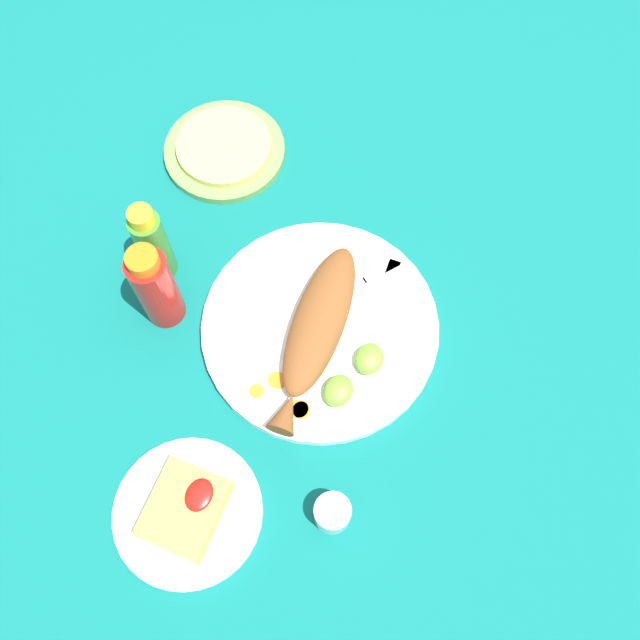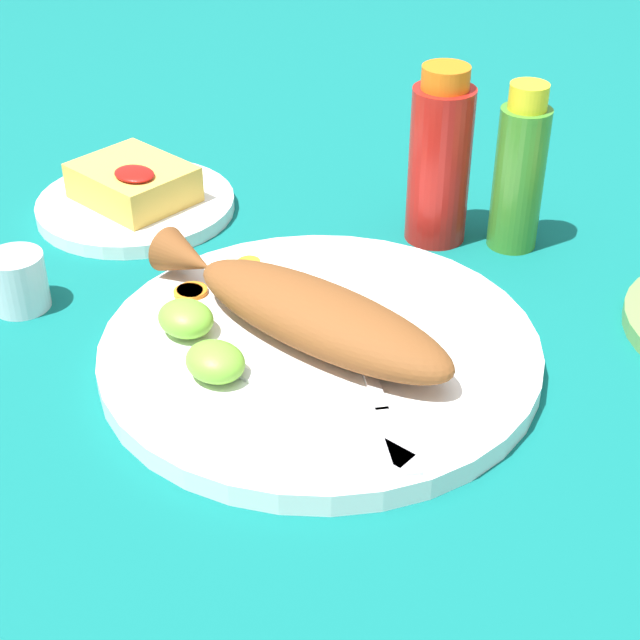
{
  "view_description": "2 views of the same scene",
  "coord_description": "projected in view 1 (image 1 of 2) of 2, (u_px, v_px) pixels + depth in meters",
  "views": [
    {
      "loc": [
        -0.37,
        -0.15,
        0.97
      ],
      "look_at": [
        0.0,
        0.0,
        0.04
      ],
      "focal_mm": 40.0,
      "sensor_mm": 36.0,
      "label": 1
    },
    {
      "loc": [
        0.42,
        -0.46,
        0.45
      ],
      "look_at": [
        0.0,
        0.0,
        0.04
      ],
      "focal_mm": 55.0,
      "sensor_mm": 36.0,
      "label": 2
    }
  ],
  "objects": [
    {
      "name": "tortilla_plate",
      "position": [
        225.0,
        151.0,
        1.16
      ],
      "size": [
        0.2,
        0.2,
        0.01
      ],
      "primitive_type": "cylinder",
      "color": "#6B9E4C",
      "rests_on": "ground_plane"
    },
    {
      "name": "carrot_slice_far",
      "position": [
        301.0,
        410.0,
        0.98
      ],
      "size": [
        0.02,
        0.02,
        0.0
      ],
      "primitive_type": "cylinder",
      "color": "orange",
      "rests_on": "main_plate"
    },
    {
      "name": "hot_sauce_bottle_red",
      "position": [
        155.0,
        287.0,
        0.99
      ],
      "size": [
        0.06,
        0.06,
        0.17
      ],
      "color": "#B21914",
      "rests_on": "ground_plane"
    },
    {
      "name": "lime_wedge_side",
      "position": [
        369.0,
        359.0,
        1.0
      ],
      "size": [
        0.05,
        0.04,
        0.03
      ],
      "primitive_type": "ellipsoid",
      "color": "#6BB233",
      "rests_on": "main_plate"
    },
    {
      "name": "tortilla_stack",
      "position": [
        224.0,
        146.0,
        1.15
      ],
      "size": [
        0.15,
        0.15,
        0.01
      ],
      "primitive_type": "cylinder",
      "color": "#E0C666",
      "rests_on": "tortilla_plate"
    },
    {
      "name": "ground_plane",
      "position": [
        320.0,
        330.0,
        1.05
      ],
      "size": [
        4.0,
        4.0,
        0.0
      ],
      "primitive_type": "plane",
      "color": "#0C605B"
    },
    {
      "name": "fried_fish",
      "position": [
        317.0,
        328.0,
        1.0
      ],
      "size": [
        0.29,
        0.09,
        0.04
      ],
      "rotation": [
        0.0,
        0.0,
        0.06
      ],
      "color": "brown",
      "rests_on": "main_plate"
    },
    {
      "name": "fries_pile",
      "position": [
        185.0,
        509.0,
        0.91
      ],
      "size": [
        0.11,
        0.09,
        0.04
      ],
      "color": "gold",
      "rests_on": "side_plate_fries"
    },
    {
      "name": "fork_far",
      "position": [
        379.0,
        306.0,
        1.04
      ],
      "size": [
        0.19,
        0.02,
        0.0
      ],
      "rotation": [
        0.0,
        0.0,
        6.32
      ],
      "color": "silver",
      "rests_on": "main_plate"
    },
    {
      "name": "side_plate_fries",
      "position": [
        188.0,
        512.0,
        0.94
      ],
      "size": [
        0.2,
        0.2,
        0.01
      ],
      "primitive_type": "cylinder",
      "color": "white",
      "rests_on": "ground_plane"
    },
    {
      "name": "lime_wedge_main",
      "position": [
        338.0,
        391.0,
        0.98
      ],
      "size": [
        0.05,
        0.04,
        0.03
      ],
      "primitive_type": "ellipsoid",
      "color": "#6BB233",
      "rests_on": "main_plate"
    },
    {
      "name": "salt_cup",
      "position": [
        332.0,
        514.0,
        0.92
      ],
      "size": [
        0.05,
        0.05,
        0.05
      ],
      "color": "silver",
      "rests_on": "ground_plane"
    },
    {
      "name": "carrot_slice_mid",
      "position": [
        257.0,
        391.0,
        0.99
      ],
      "size": [
        0.02,
        0.02,
        0.0
      ],
      "primitive_type": "cylinder",
      "color": "orange",
      "rests_on": "main_plate"
    },
    {
      "name": "hot_sauce_bottle_green",
      "position": [
        153.0,
        244.0,
        1.02
      ],
      "size": [
        0.05,
        0.05,
        0.16
      ],
      "color": "#3D8428",
      "rests_on": "ground_plane"
    },
    {
      "name": "carrot_slice_extra",
      "position": [
        299.0,
        409.0,
        0.98
      ],
      "size": [
        0.03,
        0.03,
        0.0
      ],
      "primitive_type": "cylinder",
      "color": "orange",
      "rests_on": "main_plate"
    },
    {
      "name": "fork_near",
      "position": [
        357.0,
        282.0,
        1.06
      ],
      "size": [
        0.15,
        0.13,
        0.0
      ],
      "rotation": [
        0.0,
        0.0,
        5.62
      ],
      "color": "silver",
      "rests_on": "main_plate"
    },
    {
      "name": "carrot_slice_near",
      "position": [
        277.0,
        380.0,
        1.0
      ],
      "size": [
        0.03,
        0.03,
        0.0
      ],
      "primitive_type": "cylinder",
      "color": "orange",
      "rests_on": "main_plate"
    },
    {
      "name": "main_plate",
      "position": [
        320.0,
        328.0,
        1.04
      ],
      "size": [
        0.34,
        0.34,
        0.02
      ],
      "primitive_type": "cylinder",
      "color": "white",
      "rests_on": "ground_plane"
    }
  ]
}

